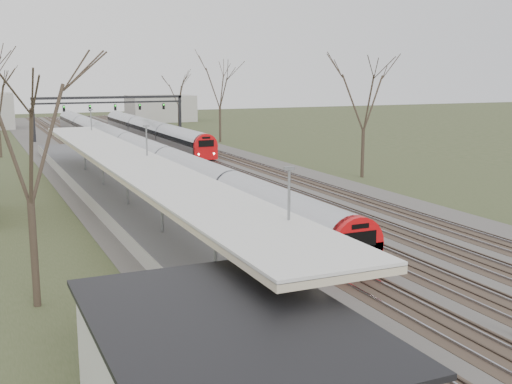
# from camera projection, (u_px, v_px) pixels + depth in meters

# --- Properties ---
(track_bed) EXTENTS (24.00, 160.00, 0.22)m
(track_bed) POSITION_uv_depth(u_px,v_px,m) (173.00, 167.00, 63.85)
(track_bed) COLOR #474442
(track_bed) RESTS_ON ground
(platform) EXTENTS (3.50, 69.00, 1.00)m
(platform) POSITION_uv_depth(u_px,v_px,m) (117.00, 202.00, 44.33)
(platform) COLOR #9E9B93
(platform) RESTS_ON ground
(canopy) EXTENTS (4.10, 50.00, 3.11)m
(canopy) POSITION_uv_depth(u_px,v_px,m) (130.00, 161.00, 39.65)
(canopy) COLOR slate
(canopy) RESTS_ON platform
(station_building) EXTENTS (6.00, 9.00, 3.20)m
(station_building) POSITION_uv_depth(u_px,v_px,m) (227.00, 383.00, 16.27)
(station_building) COLOR silver
(station_building) RESTS_ON ground
(signal_gantry) EXTENTS (21.00, 0.59, 6.08)m
(signal_gantry) POSITION_uv_depth(u_px,v_px,m) (110.00, 105.00, 89.87)
(signal_gantry) COLOR black
(signal_gantry) RESTS_ON ground
(tree_west_near) EXTENTS (5.00, 5.00, 10.30)m
(tree_west_near) POSITION_uv_depth(u_px,v_px,m) (26.00, 127.00, 24.59)
(tree_west_near) COLOR #2D231C
(tree_west_near) RESTS_ON ground
(tree_east_far) EXTENTS (5.00, 5.00, 10.30)m
(tree_east_far) POSITION_uv_depth(u_px,v_px,m) (364.00, 96.00, 56.37)
(tree_east_far) COLOR #2D231C
(tree_east_far) RESTS_ON ground
(train_near) EXTENTS (2.62, 90.21, 3.05)m
(train_near) POSITION_uv_depth(u_px,v_px,m) (128.00, 147.00, 68.86)
(train_near) COLOR #A1A4AB
(train_near) RESTS_ON ground
(train_far) EXTENTS (2.62, 45.21, 3.05)m
(train_far) POSITION_uv_depth(u_px,v_px,m) (150.00, 131.00, 87.07)
(train_far) COLOR #A1A4AB
(train_far) RESTS_ON ground
(passenger) EXTENTS (0.55, 0.67, 1.59)m
(passenger) POSITION_uv_depth(u_px,v_px,m) (355.00, 344.00, 18.13)
(passenger) COLOR navy
(passenger) RESTS_ON platform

